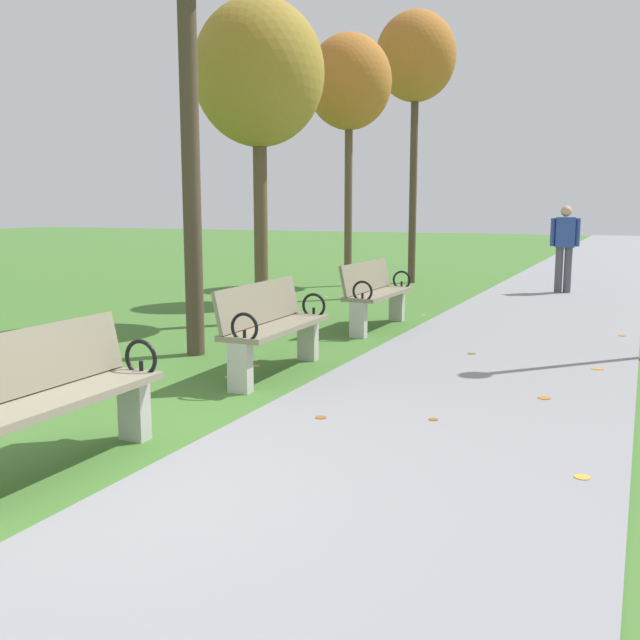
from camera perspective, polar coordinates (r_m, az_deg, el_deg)
name	(u,v)px	position (r m, az deg, el deg)	size (l,w,h in m)	color
ground_plane	(113,487)	(4.52, -16.06, -12.59)	(80.00, 80.00, 0.00)	#42722D
paved_walkway	(590,265)	(21.28, 20.55, 4.06)	(2.78, 44.00, 0.02)	gray
park_bench_1	(47,397)	(4.73, -20.76, -5.71)	(0.48, 1.60, 0.90)	gray
park_bench_2	(272,326)	(7.04, -3.80, -0.44)	(0.51, 1.61, 0.90)	gray
park_bench_3	(375,293)	(9.71, 4.40, 2.17)	(0.49, 1.61, 0.90)	gray
tree_2	(259,75)	(10.27, -4.86, 18.71)	(1.77, 1.77, 4.38)	brown
tree_3	(349,84)	(12.89, 2.31, 18.14)	(1.45, 1.45, 4.52)	brown
tree_4	(416,59)	(15.87, 7.57, 19.78)	(1.65, 1.65, 5.58)	#4C3D2D
pedestrian_walking	(565,244)	(14.31, 18.77, 5.69)	(0.52, 0.28, 1.62)	#4C4C56
scattered_leaves	(368,373)	(7.12, 3.84, -4.19)	(5.15, 10.42, 0.02)	gold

